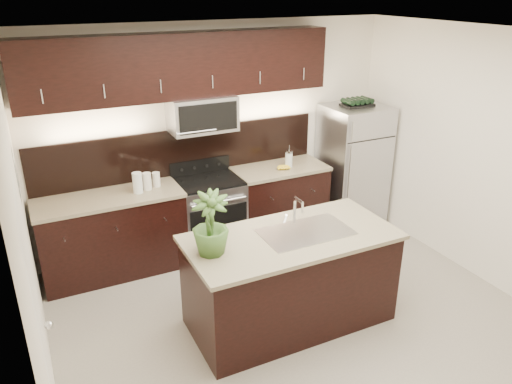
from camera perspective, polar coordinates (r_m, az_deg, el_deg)
ground at (r=5.13m, az=4.61°, el=-14.19°), size 4.50×4.50×0.00m
room_walls at (r=4.25m, az=4.29°, el=3.68°), size 4.52×4.02×2.71m
counter_run at (r=6.05m, az=-7.15°, el=-2.98°), size 3.51×0.65×0.94m
upper_fixtures at (r=5.68m, az=-8.23°, el=13.03°), size 3.49×0.40×1.66m
island at (r=4.84m, az=3.92°, el=-9.87°), size 1.96×0.96×0.94m
sink_faucet at (r=4.68m, az=5.62°, el=-4.35°), size 0.84×0.50×0.28m
refrigerator at (r=6.86m, az=10.95°, el=3.02°), size 0.78×0.70×1.62m
wine_rack at (r=6.62m, az=11.51°, el=9.99°), size 0.40×0.25×0.10m
plant at (r=4.20m, az=-5.26°, el=-3.64°), size 0.42×0.42×0.56m
canisters at (r=5.67m, az=-12.60°, el=1.17°), size 0.33×0.19×0.23m
french_press at (r=6.27m, az=3.77°, el=3.78°), size 0.10×0.10×0.28m
bananas at (r=6.20m, az=2.71°, el=2.84°), size 0.20×0.18×0.05m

